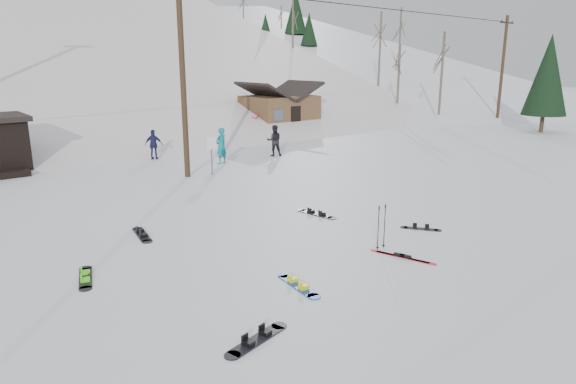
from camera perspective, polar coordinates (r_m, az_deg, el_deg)
ground at (r=12.80m, az=10.54°, el=-10.51°), size 200.00×200.00×0.00m
ski_slope at (r=65.52m, az=-28.85°, el=-2.72°), size 60.00×85.24×65.97m
ridge_right at (r=75.99m, az=1.08°, el=2.06°), size 45.66×93.98×54.59m
treeline_right at (r=67.04m, az=4.15°, el=9.87°), size 20.00×60.00×10.00m
utility_pole at (r=24.14m, az=-11.63°, el=12.60°), size 2.00×0.26×9.00m
utility_pole_right at (r=49.38m, az=22.72°, el=12.62°), size 2.00×0.26×9.00m
trail_sign at (r=24.61m, az=-8.49°, el=4.79°), size 0.50×0.09×1.85m
cabin at (r=39.73m, az=-0.97°, el=8.90°), size 5.39×4.40×3.77m
hero_snowboard at (r=12.71m, az=1.15°, el=-10.29°), size 0.49×1.70×0.12m
hero_skis at (r=14.77m, az=12.61°, el=-7.02°), size 0.67×1.87×0.10m
ski_poles at (r=15.12m, az=10.34°, el=-3.78°), size 0.36×0.10×1.32m
board_scatter_a at (r=10.50m, az=-3.48°, el=-16.02°), size 1.66×0.65×0.12m
board_scatter_b at (r=16.82m, az=-15.92°, el=-4.54°), size 0.57×1.70×0.12m
board_scatter_c at (r=14.08m, az=-21.58°, el=-8.81°), size 0.71×1.59×0.12m
board_scatter_d at (r=17.30m, az=14.54°, el=-3.94°), size 0.86×1.12×0.09m
board_scatter_f at (r=18.33m, az=3.18°, el=-2.42°), size 0.56×1.70×0.12m
skier_teal at (r=27.34m, az=-7.44°, el=5.11°), size 0.80×0.64×1.91m
skier_dark at (r=29.38m, az=-1.54°, el=5.73°), size 1.08×1.01×1.77m
skier_pink at (r=37.45m, az=-3.74°, el=7.44°), size 1.14×0.87×1.56m
skier_navy at (r=29.29m, az=-14.69°, el=5.12°), size 1.02×0.90×1.65m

